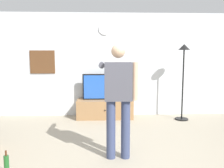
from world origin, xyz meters
TOP-DOWN VIEW (x-y plane):
  - ground_plane at (0.00, 0.00)m, footprint 8.40×8.40m
  - back_wall at (0.00, 2.95)m, footprint 6.40×0.10m
  - tv_stand at (-0.18, 2.60)m, footprint 1.42×0.54m
  - television at (-0.18, 2.65)m, footprint 1.13×0.07m
  - wall_clock at (-0.18, 2.89)m, footprint 0.30×0.03m
  - framed_picture at (-1.80, 2.90)m, footprint 0.64×0.04m
  - floor_lamp at (1.74, 2.36)m, footprint 0.32×0.32m
  - person_standing_nearer_lamp at (0.00, 0.25)m, footprint 0.59×0.78m
  - beverage_bottle at (-1.51, -0.27)m, footprint 0.07×0.07m

SIDE VIEW (x-z plane):
  - ground_plane at x=0.00m, z-range 0.00..0.00m
  - beverage_bottle at x=-1.51m, z-range -0.03..0.33m
  - tv_stand at x=-0.18m, z-range 0.00..0.48m
  - television at x=-0.18m, z-range 0.48..1.13m
  - person_standing_nearer_lamp at x=0.00m, z-range 0.12..1.89m
  - floor_lamp at x=1.74m, z-range 0.40..2.28m
  - back_wall at x=0.00m, z-range 0.00..2.70m
  - framed_picture at x=-1.80m, z-range 1.13..1.73m
  - wall_clock at x=-0.18m, z-range 2.13..2.43m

